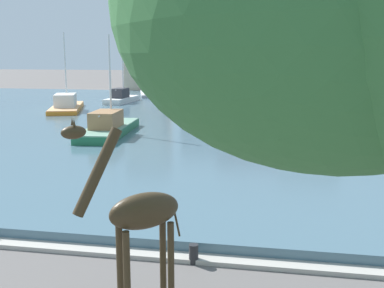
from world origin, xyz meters
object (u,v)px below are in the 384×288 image
Objects in this scene: sailboat_grey at (149,94)px; sailboat_black at (367,124)px; mooring_bollard at (194,254)px; sailboat_white at (123,99)px; sailboat_orange at (67,107)px; sailboat_green at (112,129)px; giraffe_statue at (139,216)px.

sailboat_black is (21.04, -22.42, 0.13)m from sailboat_grey.
mooring_bollard is (13.29, -43.35, -0.30)m from sailboat_grey.
sailboat_orange is (-2.83, -7.11, -0.05)m from sailboat_white.
sailboat_white is 25.46m from sailboat_black.
sailboat_green is 17.47× the size of mooring_bollard.
sailboat_grey is 45.34m from mooring_bollard.
sailboat_green is 14.00m from sailboat_orange.
sailboat_green is at bearing -53.68° from sailboat_orange.
sailboat_black is 0.95× the size of sailboat_orange.
sailboat_orange is 32.17m from mooring_bollard.
sailboat_white is at bearing 68.31° from sailboat_orange.
giraffe_statue is 0.43× the size of sailboat_orange.
sailboat_black is at bearing -32.91° from sailboat_white.
sailboat_green is 0.96× the size of sailboat_black.
sailboat_white is at bearing -92.24° from sailboat_grey.
giraffe_statue is at bearing -62.30° from sailboat_orange.
sailboat_black reaches higher than sailboat_orange.
sailboat_green is (-7.52, 18.84, -1.48)m from giraffe_statue.
sailboat_black reaches higher than sailboat_green.
sailboat_white is 19.18m from sailboat_green.
sailboat_white is 1.10× the size of sailboat_green.
sailboat_black is (21.37, -13.83, 0.04)m from sailboat_white.
sailboat_white reaches higher than sailboat_orange.
sailboat_grey is 0.96× the size of sailboat_orange.
sailboat_grey is at bearing 105.43° from giraffe_statue.
sailboat_white is (-12.99, 37.23, -1.45)m from giraffe_statue.
sailboat_grey is 16.01m from sailboat_orange.
sailboat_orange is at bearing 126.32° from sailboat_green.
sailboat_black is at bearing 70.28° from giraffe_statue.
giraffe_statue is 39.46m from sailboat_white.
sailboat_white is 1.05× the size of sailboat_black.
sailboat_orange is (-15.81, 30.12, -1.51)m from giraffe_statue.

